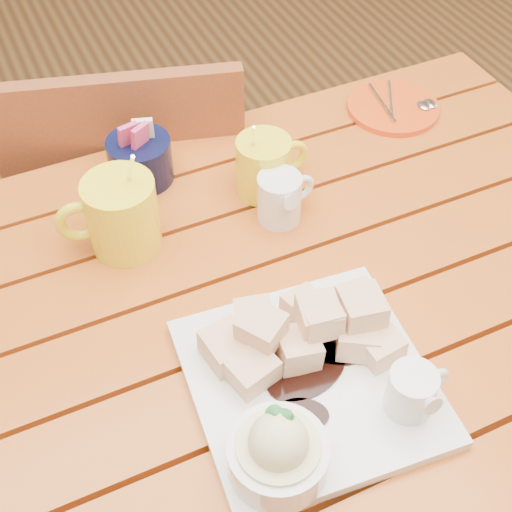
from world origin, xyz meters
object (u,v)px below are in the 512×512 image
chair_far (138,210)px  orange_saucer (394,107)px  table (270,343)px  dessert_plate (307,383)px  coffee_mug_right (265,165)px  coffee_mug_left (120,214)px

chair_far → orange_saucer: bearing=168.8°
orange_saucer → chair_far: 0.55m
table → orange_saucer: (0.38, 0.29, 0.11)m
dessert_plate → coffee_mug_right: size_ratio=2.19×
coffee_mug_right → orange_saucer: size_ratio=0.87×
coffee_mug_right → orange_saucer: 0.31m
table → chair_far: 0.54m
table → coffee_mug_left: 0.29m
dessert_plate → chair_far: bearing=91.9°
coffee_mug_left → chair_far: size_ratio=0.19×
coffee_mug_right → table: bearing=-116.0°
coffee_mug_right → chair_far: bearing=110.9°
coffee_mug_left → orange_saucer: bearing=23.4°
table → chair_far: chair_far is taller
chair_far → coffee_mug_right: bearing=129.6°
coffee_mug_left → coffee_mug_right: (0.23, 0.02, -0.01)m
orange_saucer → chair_far: size_ratio=0.18×
chair_far → coffee_mug_left: bearing=89.5°
chair_far → dessert_plate: bearing=107.6°
coffee_mug_left → chair_far: bearing=85.1°
dessert_plate → chair_far: (-0.02, 0.67, -0.30)m
dessert_plate → coffee_mug_right: bearing=72.2°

